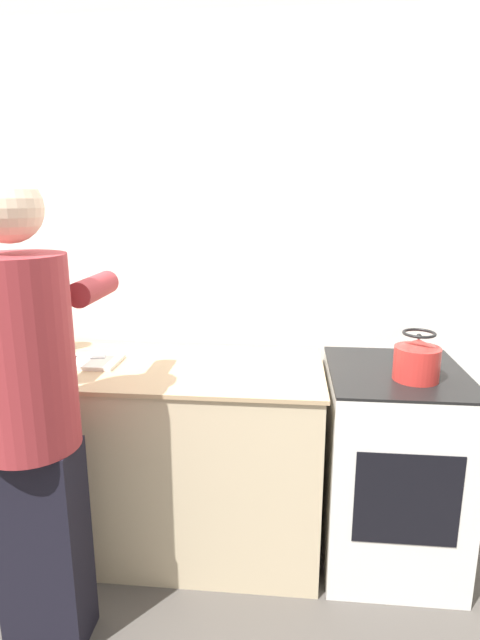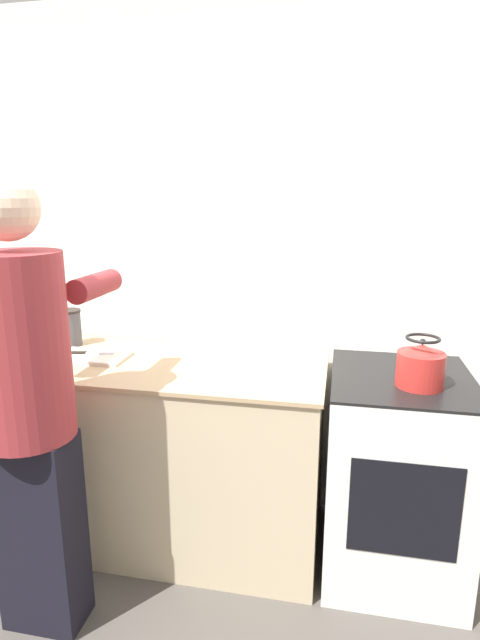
# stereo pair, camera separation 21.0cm
# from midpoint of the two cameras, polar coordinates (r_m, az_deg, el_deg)

# --- Properties ---
(ground_plane) EXTENTS (12.00, 12.00, 0.00)m
(ground_plane) POSITION_cam_midpoint_polar(r_m,az_deg,el_deg) (2.49, -3.03, -28.19)
(ground_plane) COLOR #4C4742
(wall_back) EXTENTS (8.00, 0.05, 2.60)m
(wall_back) POSITION_cam_midpoint_polar(r_m,az_deg,el_deg) (2.60, 0.70, 5.76)
(wall_back) COLOR white
(wall_back) RESTS_ON ground_plane
(counter) EXTENTS (1.72, 0.69, 0.91)m
(counter) POSITION_cam_midpoint_polar(r_m,az_deg,el_deg) (2.56, -8.28, -14.44)
(counter) COLOR #C6B28E
(counter) RESTS_ON ground_plane
(oven) EXTENTS (0.59, 0.68, 0.92)m
(oven) POSITION_cam_midpoint_polar(r_m,az_deg,el_deg) (2.47, 19.71, -16.21)
(oven) COLOR silver
(oven) RESTS_ON ground_plane
(person) EXTENTS (0.38, 0.62, 1.75)m
(person) POSITION_cam_midpoint_polar(r_m,az_deg,el_deg) (1.95, -20.23, -8.51)
(person) COLOR black
(person) RESTS_ON ground_plane
(cutting_board) EXTENTS (0.33, 0.21, 0.02)m
(cutting_board) POSITION_cam_midpoint_polar(r_m,az_deg,el_deg) (2.47, -14.18, -4.11)
(cutting_board) COLOR silver
(cutting_board) RESTS_ON counter
(knife) EXTENTS (0.22, 0.07, 0.01)m
(knife) POSITION_cam_midpoint_polar(r_m,az_deg,el_deg) (2.49, -14.45, -3.69)
(knife) COLOR silver
(knife) RESTS_ON cutting_board
(kettle) EXTENTS (0.19, 0.19, 0.21)m
(kettle) POSITION_cam_midpoint_polar(r_m,az_deg,el_deg) (2.17, 22.60, -4.88)
(kettle) COLOR red
(kettle) RESTS_ON oven
(bowl_prep) EXTENTS (0.14, 0.14, 0.05)m
(bowl_prep) POSITION_cam_midpoint_polar(r_m,az_deg,el_deg) (2.55, -23.36, -3.88)
(bowl_prep) COLOR #C6B789
(bowl_prep) RESTS_ON counter
(canister_jar) EXTENTS (0.12, 0.12, 0.19)m
(canister_jar) POSITION_cam_midpoint_polar(r_m,az_deg,el_deg) (2.71, -16.82, -0.85)
(canister_jar) COLOR #4C4C51
(canister_jar) RESTS_ON counter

